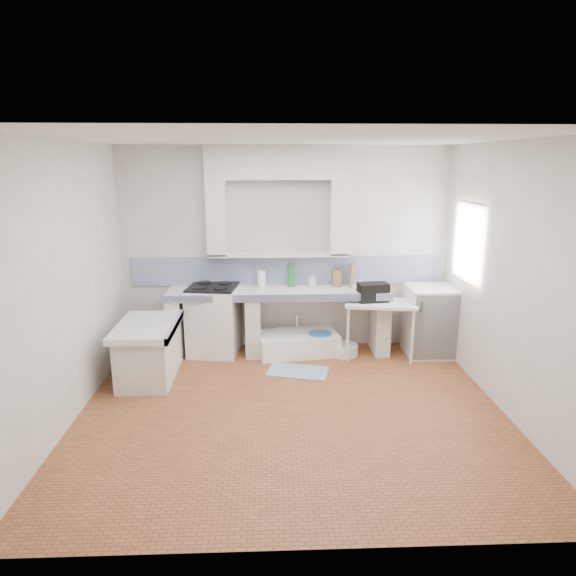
{
  "coord_description": "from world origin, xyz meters",
  "views": [
    {
      "loc": [
        -0.23,
        -4.92,
        2.61
      ],
      "look_at": [
        0.0,
        1.0,
        1.1
      ],
      "focal_mm": 31.54,
      "sensor_mm": 36.0,
      "label": 1
    }
  ],
  "objects_px": {
    "stove": "(214,321)",
    "sink": "(298,344)",
    "fridge": "(429,321)",
    "side_table": "(379,329)"
  },
  "relations": [
    {
      "from": "sink",
      "to": "fridge",
      "type": "height_order",
      "value": "fridge"
    },
    {
      "from": "sink",
      "to": "side_table",
      "type": "height_order",
      "value": "side_table"
    },
    {
      "from": "stove",
      "to": "fridge",
      "type": "bearing_deg",
      "value": 4.93
    },
    {
      "from": "sink",
      "to": "side_table",
      "type": "distance_m",
      "value": 1.13
    },
    {
      "from": "stove",
      "to": "fridge",
      "type": "xyz_separation_m",
      "value": [
        2.94,
        -0.15,
        0.01
      ]
    },
    {
      "from": "stove",
      "to": "fridge",
      "type": "height_order",
      "value": "fridge"
    },
    {
      "from": "sink",
      "to": "fridge",
      "type": "distance_m",
      "value": 1.83
    },
    {
      "from": "stove",
      "to": "sink",
      "type": "xyz_separation_m",
      "value": [
        1.15,
        -0.07,
        -0.33
      ]
    },
    {
      "from": "stove",
      "to": "fridge",
      "type": "relative_size",
      "value": 0.98
    },
    {
      "from": "sink",
      "to": "fridge",
      "type": "xyz_separation_m",
      "value": [
        1.79,
        -0.07,
        0.34
      ]
    }
  ]
}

